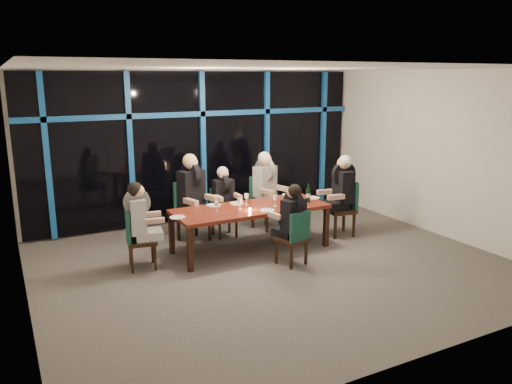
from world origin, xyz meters
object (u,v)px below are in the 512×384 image
(chair_far_mid, at_px, (223,209))
(chair_end_left, at_px, (136,236))
(dining_table, at_px, (250,211))
(water_pitcher, at_px, (297,198))
(chair_far_left, at_px, (190,207))
(wine_bottle, at_px, (308,195))
(chair_end_right, at_px, (345,205))
(diner_far_right, at_px, (266,179))
(diner_near_mid, at_px, (292,212))
(chair_near_mid, at_px, (295,235))
(diner_end_left, at_px, (140,213))
(diner_far_left, at_px, (193,185))
(diner_far_mid, at_px, (224,192))
(diner_end_right, at_px, (341,184))
(chair_far_right, at_px, (263,199))

(chair_far_mid, height_order, chair_end_left, chair_end_left)
(dining_table, distance_m, water_pitcher, 0.84)
(chair_end_left, distance_m, water_pitcher, 2.76)
(chair_far_left, distance_m, wine_bottle, 2.11)
(chair_end_right, relative_size, diner_far_right, 1.03)
(diner_near_mid, bearing_deg, wine_bottle, -150.04)
(chair_far_mid, distance_m, chair_near_mid, 1.94)
(diner_end_left, bearing_deg, diner_far_left, -44.20)
(chair_far_left, bearing_deg, diner_far_left, -90.00)
(diner_far_left, distance_m, diner_end_left, 1.47)
(chair_near_mid, xyz_separation_m, diner_near_mid, (-0.02, 0.07, 0.35))
(dining_table, bearing_deg, chair_far_left, 125.12)
(diner_near_mid, bearing_deg, diner_far_right, -120.20)
(diner_far_left, height_order, water_pitcher, diner_far_left)
(chair_near_mid, distance_m, diner_near_mid, 0.36)
(diner_near_mid, bearing_deg, water_pitcher, -140.32)
(chair_end_left, relative_size, chair_near_mid, 1.05)
(wine_bottle, bearing_deg, diner_far_right, 100.38)
(diner_end_left, bearing_deg, diner_far_right, -61.70)
(diner_far_mid, relative_size, wine_bottle, 2.63)
(chair_far_left, height_order, chair_end_left, chair_far_left)
(diner_far_right, bearing_deg, chair_end_left, -179.07)
(dining_table, distance_m, diner_end_right, 1.86)
(diner_far_left, height_order, diner_far_mid, diner_far_left)
(chair_end_right, relative_size, diner_far_left, 0.98)
(chair_far_left, height_order, diner_far_right, diner_far_right)
(diner_end_left, bearing_deg, chair_near_mid, -105.99)
(diner_end_left, xyz_separation_m, diner_end_right, (3.68, -0.09, 0.09))
(chair_end_left, xyz_separation_m, chair_near_mid, (2.21, -1.01, -0.02))
(chair_far_mid, relative_size, water_pitcher, 4.36)
(chair_end_left, relative_size, wine_bottle, 2.82)
(chair_far_mid, relative_size, diner_end_right, 0.89)
(chair_far_right, bearing_deg, diner_far_left, 167.96)
(chair_far_mid, height_order, diner_end_left, diner_end_left)
(chair_far_right, height_order, diner_near_mid, diner_near_mid)
(diner_far_mid, xyz_separation_m, diner_end_right, (1.93, -0.92, 0.13))
(diner_far_right, relative_size, water_pitcher, 4.88)
(diner_near_mid, bearing_deg, diner_end_left, -36.81)
(chair_far_right, relative_size, chair_near_mid, 1.15)
(diner_end_left, distance_m, wine_bottle, 2.90)
(diner_end_left, bearing_deg, chair_far_right, -59.97)
(chair_far_left, relative_size, diner_end_left, 1.19)
(diner_far_mid, bearing_deg, chair_near_mid, -77.25)
(chair_end_right, xyz_separation_m, diner_near_mid, (-1.65, -0.83, 0.27))
(chair_end_right, distance_m, chair_near_mid, 1.87)
(water_pitcher, bearing_deg, diner_end_left, 177.96)
(diner_end_left, relative_size, wine_bottle, 2.74)
(chair_far_left, xyz_separation_m, chair_near_mid, (0.98, -1.96, -0.10))
(chair_end_right, height_order, diner_end_left, diner_end_left)
(diner_end_left, relative_size, diner_end_right, 0.90)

